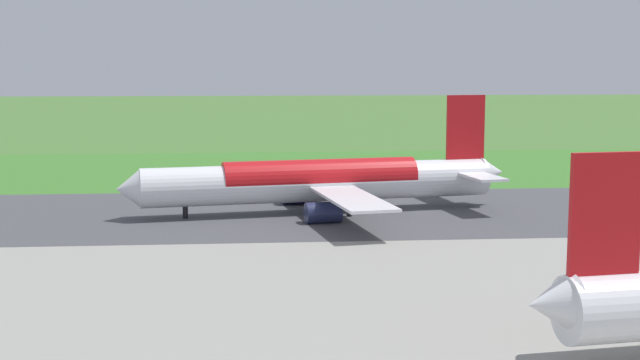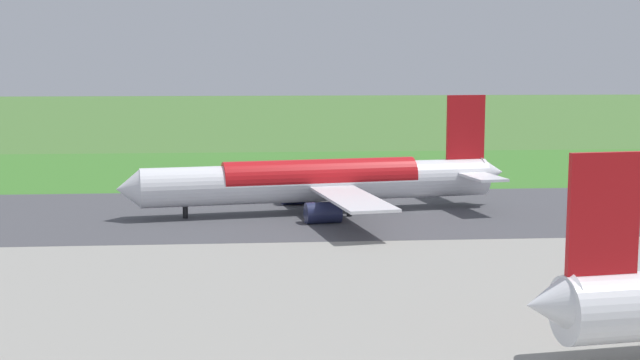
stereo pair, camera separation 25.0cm
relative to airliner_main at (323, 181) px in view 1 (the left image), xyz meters
name	(u,v)px [view 1 (the left image)]	position (x,y,z in m)	size (l,w,h in m)	color
ground_plane	(422,211)	(-13.80, 0.06, -4.35)	(800.00, 800.00, 0.00)	#477233
runway_asphalt	(422,211)	(-13.80, 0.06, -4.32)	(600.00, 38.90, 0.06)	#47474C
apron_concrete	(581,348)	(-13.80, 57.66, -4.33)	(440.00, 110.00, 0.05)	gray
grass_verge_foreground	(380,174)	(-13.80, -39.07, -4.33)	(600.00, 80.00, 0.04)	#3C782B
airliner_main	(323,181)	(0.00, 0.00, 0.00)	(53.99, 44.39, 15.88)	white
no_stopping_sign	(478,162)	(-33.30, -43.98, -2.86)	(0.60, 0.10, 2.51)	slate
traffic_cone_orange	(461,170)	(-29.73, -42.24, -4.08)	(0.40, 0.40, 0.55)	orange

